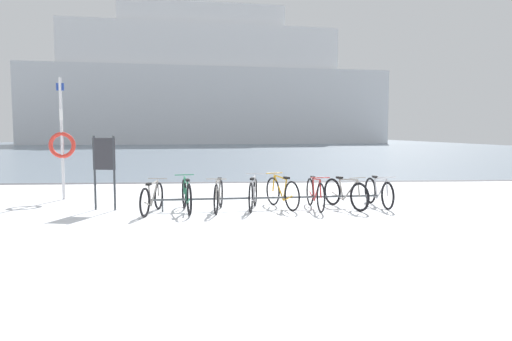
# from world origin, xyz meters

# --- Properties ---
(ground) EXTENTS (80.00, 132.00, 0.08)m
(ground) POSITION_xyz_m (0.00, 53.90, -0.04)
(ground) COLOR white
(bike_rack) EXTENTS (5.50, 0.46, 0.31)m
(bike_rack) POSITION_xyz_m (1.41, 4.11, 0.27)
(bike_rack) COLOR #4C5156
(bike_rack) RESTS_ON ground
(bicycle_0) EXTENTS (0.46, 1.66, 0.76)m
(bicycle_0) POSITION_xyz_m (-1.28, 3.79, 0.34)
(bicycle_0) COLOR black
(bicycle_0) RESTS_ON ground
(bicycle_1) EXTENTS (0.51, 1.70, 0.83)m
(bicycle_1) POSITION_xyz_m (-0.51, 3.94, 0.37)
(bicycle_1) COLOR black
(bicycle_1) RESTS_ON ground
(bicycle_2) EXTENTS (0.46, 1.65, 0.81)m
(bicycle_2) POSITION_xyz_m (0.23, 3.94, 0.37)
(bicycle_2) COLOR black
(bicycle_2) RESTS_ON ground
(bicycle_3) EXTENTS (0.46, 1.67, 0.83)m
(bicycle_3) POSITION_xyz_m (1.06, 4.14, 0.38)
(bicycle_3) COLOR black
(bicycle_3) RESTS_ON ground
(bicycle_4) EXTENTS (0.69, 1.60, 0.83)m
(bicycle_4) POSITION_xyz_m (1.77, 4.29, 0.38)
(bicycle_4) COLOR black
(bicycle_4) RESTS_ON ground
(bicycle_5) EXTENTS (0.46, 1.77, 0.81)m
(bicycle_5) POSITION_xyz_m (2.55, 4.11, 0.37)
(bicycle_5) COLOR black
(bicycle_5) RESTS_ON ground
(bicycle_6) EXTENTS (0.76, 1.63, 0.80)m
(bicycle_6) POSITION_xyz_m (3.30, 4.14, 0.36)
(bicycle_6) COLOR black
(bicycle_6) RESTS_ON ground
(bicycle_7) EXTENTS (0.46, 1.69, 0.79)m
(bicycle_7) POSITION_xyz_m (4.20, 4.35, 0.36)
(bicycle_7) COLOR black
(bicycle_7) RESTS_ON ground
(info_sign) EXTENTS (0.54, 0.16, 1.76)m
(info_sign) POSITION_xyz_m (-2.46, 4.27, 1.18)
(info_sign) COLOR #33383D
(info_sign) RESTS_ON ground
(rescue_post) EXTENTS (0.72, 0.11, 3.32)m
(rescue_post) POSITION_xyz_m (-4.05, 6.09, 1.58)
(rescue_post) COLOR silver
(rescue_post) RESTS_ON ground
(ferry_ship) EXTENTS (56.94, 17.00, 26.67)m
(ferry_ship) POSITION_xyz_m (-2.32, 67.51, 8.94)
(ferry_ship) COLOR silver
(ferry_ship) RESTS_ON ground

